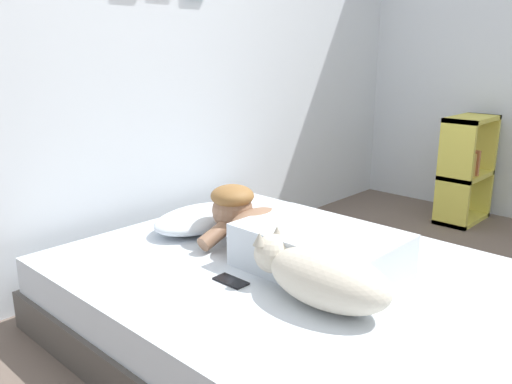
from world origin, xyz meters
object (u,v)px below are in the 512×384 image
at_px(bed, 290,305).
at_px(coffee_cup, 273,228).
at_px(bookshelf, 466,169).
at_px(pillow, 200,218).
at_px(person_lying, 293,238).
at_px(cell_phone, 231,281).
at_px(dog, 321,275).

xyz_separation_m(bed, coffee_cup, (0.25, 0.31, 0.21)).
xyz_separation_m(bed, bookshelf, (2.08, 0.13, 0.22)).
distance_m(pillow, coffee_cup, 0.37).
relative_size(bed, bookshelf, 2.56).
distance_m(person_lying, cell_phone, 0.34).
bearing_deg(dog, person_lying, 54.54).
relative_size(bed, coffee_cup, 15.36).
relative_size(cell_phone, bookshelf, 0.19).
distance_m(coffee_cup, bookshelf, 1.85).
height_order(dog, bookshelf, bookshelf).
bearing_deg(bed, bookshelf, 3.48).
bearing_deg(coffee_cup, bookshelf, -5.71).
relative_size(bed, pillow, 3.69).
height_order(bed, person_lying, person_lying).
xyz_separation_m(pillow, cell_phone, (-0.33, -0.55, -0.05)).
xyz_separation_m(dog, cell_phone, (-0.10, 0.35, -0.10)).
distance_m(dog, coffee_cup, 0.71).
bearing_deg(cell_phone, bookshelf, 1.07).
bearing_deg(pillow, bookshelf, -14.13).
bearing_deg(pillow, cell_phone, -120.51).
relative_size(dog, bookshelf, 0.77).
xyz_separation_m(person_lying, coffee_cup, (0.19, 0.28, -0.07)).
bearing_deg(bookshelf, person_lying, -177.42).
bearing_deg(cell_phone, person_lying, -8.51).
distance_m(bed, bookshelf, 2.10).
xyz_separation_m(bed, person_lying, (0.06, 0.04, 0.27)).
bearing_deg(person_lying, bed, -148.21).
relative_size(coffee_cup, bookshelf, 0.17).
xyz_separation_m(coffee_cup, cell_phone, (-0.51, -0.23, -0.03)).
distance_m(bed, person_lying, 0.28).
xyz_separation_m(person_lying, dog, (-0.21, -0.30, -0.00)).
bearing_deg(bookshelf, pillow, 165.87).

